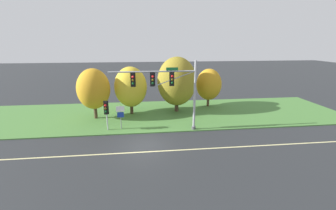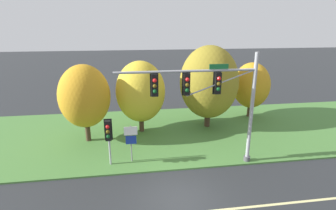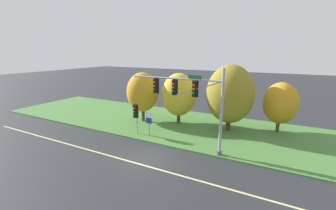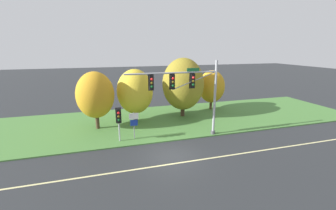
{
  "view_description": "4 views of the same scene",
  "coord_description": "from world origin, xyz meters",
  "px_view_note": "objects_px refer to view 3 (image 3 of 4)",
  "views": [
    {
      "loc": [
        -0.06,
        -17.52,
        8.53
      ],
      "look_at": [
        2.32,
        2.93,
        2.66
      ],
      "focal_mm": 24.0,
      "sensor_mm": 36.0,
      "label": 1
    },
    {
      "loc": [
        -2.2,
        -10.97,
        8.31
      ],
      "look_at": [
        0.12,
        4.67,
        3.43
      ],
      "focal_mm": 28.0,
      "sensor_mm": 36.0,
      "label": 2
    },
    {
      "loc": [
        8.98,
        -13.38,
        8.03
      ],
      "look_at": [
        -0.4,
        4.21,
        3.24
      ],
      "focal_mm": 24.0,
      "sensor_mm": 36.0,
      "label": 3
    },
    {
      "loc": [
        -4.69,
        -14.69,
        7.94
      ],
      "look_at": [
        0.82,
        3.93,
        2.9
      ],
      "focal_mm": 24.0,
      "sensor_mm": 36.0,
      "label": 4
    }
  ],
  "objects_px": {
    "tree_nearest_road": "(143,92)",
    "tree_behind_signpost": "(230,94)",
    "pedestrian_signal_near_kerb": "(136,113)",
    "traffic_signal_mast": "(190,96)",
    "tree_mid_verge": "(280,103)",
    "tree_left_of_mast": "(179,95)",
    "route_sign_post": "(149,120)"
  },
  "relations": [
    {
      "from": "pedestrian_signal_near_kerb",
      "to": "tree_nearest_road",
      "type": "distance_m",
      "value": 4.51
    },
    {
      "from": "route_sign_post",
      "to": "tree_nearest_road",
      "type": "distance_m",
      "value": 5.09
    },
    {
      "from": "route_sign_post",
      "to": "tree_mid_verge",
      "type": "xyz_separation_m",
      "value": [
        10.92,
        6.92,
        1.39
      ]
    },
    {
      "from": "tree_nearest_road",
      "to": "tree_behind_signpost",
      "type": "xyz_separation_m",
      "value": [
        9.5,
        1.52,
        0.38
      ]
    },
    {
      "from": "tree_mid_verge",
      "to": "tree_behind_signpost",
      "type": "bearing_deg",
      "value": -158.31
    },
    {
      "from": "route_sign_post",
      "to": "traffic_signal_mast",
      "type": "bearing_deg",
      "value": -12.09
    },
    {
      "from": "traffic_signal_mast",
      "to": "pedestrian_signal_near_kerb",
      "type": "xyz_separation_m",
      "value": [
        -5.92,
        0.65,
        -2.31
      ]
    },
    {
      "from": "tree_nearest_road",
      "to": "tree_left_of_mast",
      "type": "relative_size",
      "value": 1.0
    },
    {
      "from": "route_sign_post",
      "to": "tree_left_of_mast",
      "type": "bearing_deg",
      "value": 79.86
    },
    {
      "from": "tree_mid_verge",
      "to": "traffic_signal_mast",
      "type": "bearing_deg",
      "value": -128.56
    },
    {
      "from": "tree_left_of_mast",
      "to": "tree_mid_verge",
      "type": "height_order",
      "value": "tree_left_of_mast"
    },
    {
      "from": "traffic_signal_mast",
      "to": "tree_nearest_road",
      "type": "distance_m",
      "value": 9.06
    },
    {
      "from": "pedestrian_signal_near_kerb",
      "to": "tree_left_of_mast",
      "type": "xyz_separation_m",
      "value": [
        2.16,
        5.15,
        1.12
      ]
    },
    {
      "from": "route_sign_post",
      "to": "tree_mid_verge",
      "type": "height_order",
      "value": "tree_mid_verge"
    },
    {
      "from": "traffic_signal_mast",
      "to": "tree_behind_signpost",
      "type": "relative_size",
      "value": 1.22
    },
    {
      "from": "traffic_signal_mast",
      "to": "route_sign_post",
      "type": "relative_size",
      "value": 3.43
    },
    {
      "from": "pedestrian_signal_near_kerb",
      "to": "tree_mid_verge",
      "type": "height_order",
      "value": "tree_mid_verge"
    },
    {
      "from": "traffic_signal_mast",
      "to": "tree_behind_signpost",
      "type": "xyz_separation_m",
      "value": [
        1.75,
        6.1,
        -0.69
      ]
    },
    {
      "from": "tree_left_of_mast",
      "to": "tree_behind_signpost",
      "type": "xyz_separation_m",
      "value": [
        5.51,
        0.29,
        0.5
      ]
    },
    {
      "from": "pedestrian_signal_near_kerb",
      "to": "route_sign_post",
      "type": "distance_m",
      "value": 1.46
    },
    {
      "from": "traffic_signal_mast",
      "to": "route_sign_post",
      "type": "bearing_deg",
      "value": 167.91
    },
    {
      "from": "route_sign_post",
      "to": "tree_left_of_mast",
      "type": "xyz_separation_m",
      "value": [
        0.86,
        4.81,
        1.71
      ]
    },
    {
      "from": "traffic_signal_mast",
      "to": "tree_nearest_road",
      "type": "xyz_separation_m",
      "value": [
        -7.74,
        4.58,
        -1.07
      ]
    },
    {
      "from": "tree_mid_verge",
      "to": "tree_left_of_mast",
      "type": "bearing_deg",
      "value": -168.19
    },
    {
      "from": "tree_behind_signpost",
      "to": "tree_mid_verge",
      "type": "relative_size",
      "value": 1.34
    },
    {
      "from": "traffic_signal_mast",
      "to": "tree_behind_signpost",
      "type": "bearing_deg",
      "value": 73.96
    },
    {
      "from": "tree_nearest_road",
      "to": "tree_left_of_mast",
      "type": "xyz_separation_m",
      "value": [
        3.98,
        1.23,
        -0.12
      ]
    },
    {
      "from": "tree_behind_signpost",
      "to": "tree_mid_verge",
      "type": "xyz_separation_m",
      "value": [
        4.55,
        1.81,
        -0.81
      ]
    },
    {
      "from": "traffic_signal_mast",
      "to": "tree_mid_verge",
      "type": "bearing_deg",
      "value": 51.44
    },
    {
      "from": "tree_behind_signpost",
      "to": "tree_left_of_mast",
      "type": "bearing_deg",
      "value": -176.94
    },
    {
      "from": "tree_left_of_mast",
      "to": "tree_mid_verge",
      "type": "xyz_separation_m",
      "value": [
        10.06,
        2.1,
        -0.31
      ]
    },
    {
      "from": "traffic_signal_mast",
      "to": "tree_nearest_road",
      "type": "height_order",
      "value": "traffic_signal_mast"
    }
  ]
}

